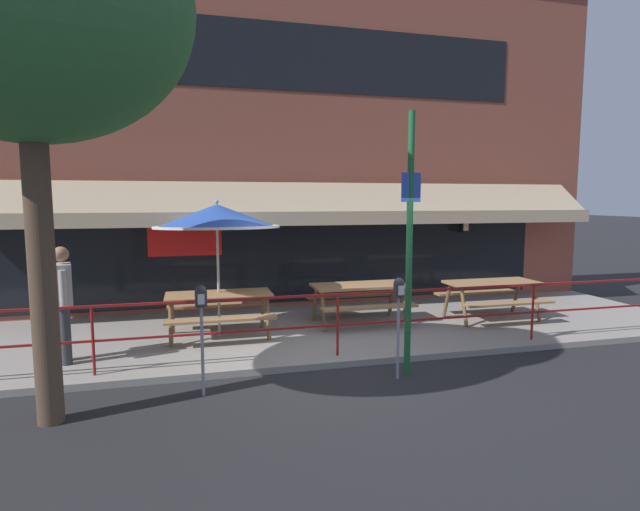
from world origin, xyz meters
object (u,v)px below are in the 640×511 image
picnic_table_right (492,289)px  patio_umbrella_left (217,217)px  picnic_table_left (219,302)px  parking_meter_near (201,307)px  parking_meter_far (399,297)px  picnic_table_centre (359,292)px  pedestrian_walking (63,298)px  street_sign_pole (409,242)px

picnic_table_right → patio_umbrella_left: (-5.31, 0.16, 1.47)m
picnic_table_left → patio_umbrella_left: 1.48m
parking_meter_near → parking_meter_far: size_ratio=1.00×
picnic_table_centre → patio_umbrella_left: patio_umbrella_left is taller
picnic_table_left → picnic_table_centre: same height
picnic_table_left → pedestrian_walking: 2.43m
picnic_table_left → picnic_table_right: 5.32m
pedestrian_walking → street_sign_pole: street_sign_pole is taller
picnic_table_right → pedestrian_walking: (-7.57, -0.78, 0.35)m
pedestrian_walking → street_sign_pole: 5.04m
pedestrian_walking → parking_meter_near: pedestrian_walking is taller
picnic_table_right → patio_umbrella_left: size_ratio=0.76×
picnic_table_right → street_sign_pole: street_sign_pole is taller
picnic_table_left → parking_meter_near: parking_meter_near is taller
picnic_table_centre → patio_umbrella_left: (-2.66, -0.18, 1.47)m
patio_umbrella_left → parking_meter_near: patio_umbrella_left is taller
patio_umbrella_left → picnic_table_left: bearing=-90.0°
patio_umbrella_left → street_sign_pole: bearing=-43.5°
picnic_table_centre → patio_umbrella_left: size_ratio=0.76×
picnic_table_left → picnic_table_right: same height
picnic_table_left → parking_meter_far: (2.29, -2.44, 0.44)m
picnic_table_right → pedestrian_walking: pedestrian_walking is taller
picnic_table_left → parking_meter_near: (-0.34, -2.38, 0.44)m
pedestrian_walking → picnic_table_right: bearing=5.9°
picnic_table_centre → picnic_table_right: same height
pedestrian_walking → parking_meter_near: size_ratio=1.20×
picnic_table_centre → parking_meter_far: size_ratio=1.27×
pedestrian_walking → patio_umbrella_left: bearing=22.6°
picnic_table_left → pedestrian_walking: size_ratio=1.05×
pedestrian_walking → parking_meter_far: pedestrian_walking is taller
picnic_table_left → picnic_table_right: (5.31, -0.07, 0.00)m
picnic_table_centre → picnic_table_left: bearing=-174.1°
street_sign_pole → patio_umbrella_left: bearing=136.5°
picnic_table_right → parking_meter_far: (-3.03, -2.37, 0.44)m
picnic_table_left → street_sign_pole: size_ratio=0.49×
parking_meter_near → picnic_table_right: bearing=22.2°
picnic_table_centre → street_sign_pole: street_sign_pole is taller
parking_meter_near → picnic_table_centre: bearing=41.5°
picnic_table_centre → street_sign_pole: bearing=-93.5°
patio_umbrella_left → parking_meter_far: (2.29, -2.53, -1.03)m
pedestrian_walking → parking_meter_near: bearing=-38.6°
picnic_table_centre → pedestrian_walking: size_ratio=1.05×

